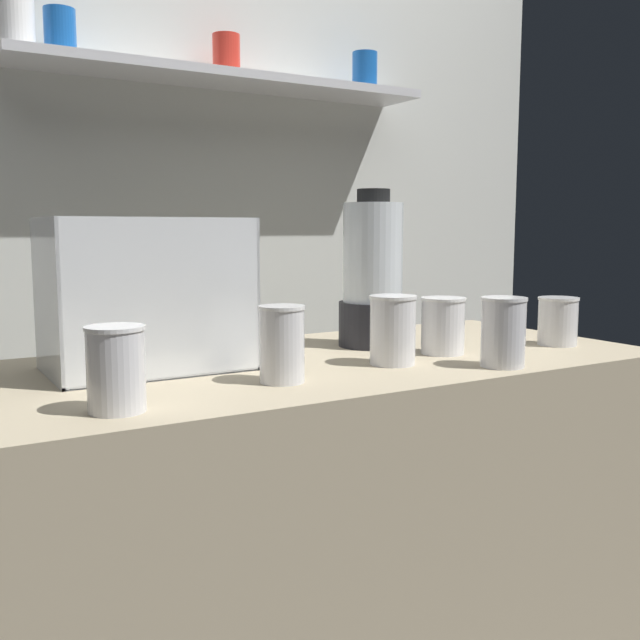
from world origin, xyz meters
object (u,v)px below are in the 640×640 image
at_px(juice_cup_pomegranate_far_left, 116,374).
at_px(juice_cup_mango_far_right, 503,337).
at_px(juice_cup_carrot_left, 282,348).
at_px(juice_cup_carrot_right, 443,328).
at_px(juice_cup_pomegranate_rightmost, 558,324).
at_px(blender_pitcher, 373,279).
at_px(juice_cup_beet_middle, 393,334).
at_px(carrot_display_bin, 150,320).

bearing_deg(juice_cup_pomegranate_far_left, juice_cup_mango_far_right, -2.53).
height_order(juice_cup_carrot_left, juice_cup_carrot_right, juice_cup_carrot_left).
distance_m(juice_cup_mango_far_right, juice_cup_pomegranate_rightmost, 0.32).
height_order(blender_pitcher, juice_cup_pomegranate_rightmost, blender_pitcher).
relative_size(juice_cup_beet_middle, juice_cup_carrot_right, 1.13).
bearing_deg(juice_cup_carrot_left, juice_cup_beet_middle, 8.14).
height_order(juice_cup_beet_middle, juice_cup_pomegranate_rightmost, juice_cup_beet_middle).
relative_size(carrot_display_bin, juice_cup_pomegranate_rightmost, 3.29).
distance_m(juice_cup_beet_middle, juice_cup_mango_far_right, 0.21).
relative_size(juice_cup_pomegranate_far_left, juice_cup_mango_far_right, 0.94).
bearing_deg(carrot_display_bin, juice_cup_carrot_left, -55.64).
bearing_deg(juice_cup_pomegranate_rightmost, juice_cup_mango_far_right, -156.72).
bearing_deg(juice_cup_carrot_right, juice_cup_beet_middle, -165.04).
xyz_separation_m(blender_pitcher, juice_cup_pomegranate_far_left, (-0.66, -0.30, -0.10)).
bearing_deg(juice_cup_pomegranate_rightmost, blender_pitcher, 151.20).
bearing_deg(blender_pitcher, juice_cup_mango_far_right, -77.32).
distance_m(blender_pitcher, juice_cup_pomegranate_far_left, 0.73).
height_order(juice_cup_pomegranate_far_left, juice_cup_beet_middle, juice_cup_beet_middle).
bearing_deg(juice_cup_pomegranate_far_left, juice_cup_beet_middle, 9.59).
relative_size(blender_pitcher, juice_cup_pomegranate_far_left, 2.79).
bearing_deg(juice_cup_carrot_right, juice_cup_pomegranate_far_left, -169.18).
bearing_deg(juice_cup_mango_far_right, blender_pitcher, 102.68).
distance_m(juice_cup_pomegranate_far_left, juice_cup_carrot_right, 0.74).
bearing_deg(carrot_display_bin, blender_pitcher, 1.11).
bearing_deg(juice_cup_mango_far_right, juice_cup_pomegranate_far_left, 177.47).
xyz_separation_m(blender_pitcher, juice_cup_mango_far_right, (0.07, -0.33, -0.09)).
xyz_separation_m(juice_cup_pomegranate_far_left, juice_cup_carrot_right, (0.73, 0.14, -0.00)).
height_order(carrot_display_bin, juice_cup_pomegranate_far_left, carrot_display_bin).
height_order(juice_cup_pomegranate_far_left, juice_cup_pomegranate_rightmost, juice_cup_pomegranate_far_left).
bearing_deg(juice_cup_beet_middle, juice_cup_pomegranate_rightmost, 0.04).
height_order(juice_cup_carrot_right, juice_cup_mango_far_right, juice_cup_mango_far_right).
bearing_deg(juice_cup_carrot_left, juice_cup_pomegranate_far_left, -169.15).
bearing_deg(juice_cup_carrot_right, juice_cup_pomegranate_rightmost, -8.18).
relative_size(juice_cup_pomegranate_far_left, juice_cup_carrot_left, 0.94).
relative_size(juice_cup_pomegranate_far_left, juice_cup_beet_middle, 0.93).
xyz_separation_m(carrot_display_bin, juice_cup_pomegranate_rightmost, (0.89, -0.19, -0.05)).
relative_size(carrot_display_bin, juice_cup_pomegranate_far_left, 2.86).
distance_m(blender_pitcher, juice_cup_carrot_left, 0.44).
height_order(carrot_display_bin, juice_cup_mango_far_right, carrot_display_bin).
bearing_deg(blender_pitcher, carrot_display_bin, -178.89).
xyz_separation_m(blender_pitcher, juice_cup_beet_middle, (-0.09, -0.20, -0.09)).
bearing_deg(juice_cup_pomegranate_rightmost, juice_cup_carrot_right, 171.82).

